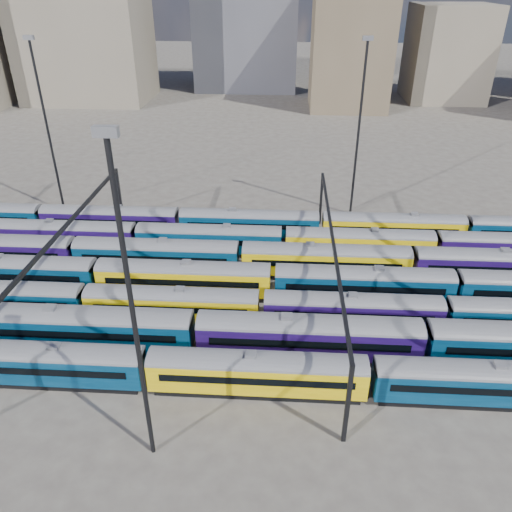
# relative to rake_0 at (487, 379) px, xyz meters

# --- Properties ---
(ground) EXTENTS (500.00, 500.00, 0.00)m
(ground) POSITION_rel_rake_0_xyz_m (-22.44, 15.00, -2.53)
(ground) COLOR #453F3A
(ground) RESTS_ON ground
(rake_0) EXTENTS (137.26, 2.87, 4.82)m
(rake_0) POSITION_rel_rake_0_xyz_m (0.00, 0.00, 0.00)
(rake_0) COLOR black
(rake_0) RESTS_ON ground
(rake_1) EXTENTS (130.59, 3.18, 5.37)m
(rake_1) POSITION_rel_rake_0_xyz_m (-26.00, 5.00, 0.29)
(rake_1) COLOR black
(rake_1) RESTS_ON ground
(rake_2) EXTENTS (94.33, 2.77, 4.64)m
(rake_2) POSITION_rel_rake_0_xyz_m (-10.35, 10.00, -0.09)
(rake_2) COLOR black
(rake_2) RESTS_ON ground
(rake_3) EXTENTS (142.30, 2.97, 5.00)m
(rake_3) POSITION_rel_rake_0_xyz_m (-8.62, 15.00, 0.10)
(rake_3) COLOR black
(rake_3) RESTS_ON ground
(rake_4) EXTENTS (103.46, 3.03, 5.10)m
(rake_4) POSITION_rel_rake_0_xyz_m (-12.56, 20.00, 0.15)
(rake_4) COLOR black
(rake_4) RESTS_ON ground
(rake_5) EXTENTS (117.11, 2.86, 4.80)m
(rake_5) POSITION_rel_rake_0_xyz_m (-17.73, 25.00, -0.01)
(rake_5) COLOR black
(rake_5) RESTS_ON ground
(rake_6) EXTENTS (118.78, 2.90, 4.87)m
(rake_6) POSITION_rel_rake_0_xyz_m (-12.66, 30.00, 0.03)
(rake_6) COLOR black
(rake_6) RESTS_ON ground
(gantry_1) EXTENTS (0.35, 40.35, 8.03)m
(gantry_1) POSITION_rel_rake_0_xyz_m (-42.44, 15.00, 4.26)
(gantry_1) COLOR black
(gantry_1) RESTS_ON ground
(gantry_2) EXTENTS (0.35, 40.35, 8.03)m
(gantry_2) POSITION_rel_rake_0_xyz_m (-12.44, 15.00, 4.26)
(gantry_2) COLOR black
(gantry_2) RESTS_ON ground
(mast_1) EXTENTS (1.40, 0.50, 25.60)m
(mast_1) POSITION_rel_rake_0_xyz_m (-52.44, 37.00, 11.44)
(mast_1) COLOR black
(mast_1) RESTS_ON ground
(mast_2) EXTENTS (1.40, 0.50, 25.60)m
(mast_2) POSITION_rel_rake_0_xyz_m (-27.44, -7.00, 11.44)
(mast_2) COLOR black
(mast_2) RESTS_ON ground
(mast_3) EXTENTS (1.40, 0.50, 25.60)m
(mast_3) POSITION_rel_rake_0_xyz_m (-7.44, 39.00, 11.44)
(mast_3) COLOR black
(mast_3) RESTS_ON ground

